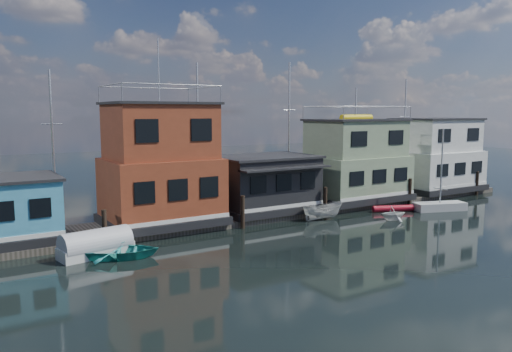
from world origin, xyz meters
TOP-DOWN VIEW (x-y plane):
  - ground at (0.00, 0.00)m, footprint 160.00×160.00m
  - dock at (0.00, 12.00)m, footprint 48.00×5.00m
  - houseboat_red at (-8.50, 12.00)m, footprint 7.40×5.90m
  - houseboat_dark at (-0.50, 11.98)m, footprint 7.40×6.10m
  - houseboat_green at (8.50, 12.00)m, footprint 8.40×5.90m
  - houseboat_white at (18.50, 12.00)m, footprint 8.40×5.90m
  - pilings at (-0.33, 9.20)m, footprint 42.28×0.28m
  - background_masts at (4.76, 18.00)m, footprint 36.40×0.16m
  - day_sailer at (12.15, 6.33)m, footprint 4.25×2.59m
  - tarp_runabout at (-13.83, 7.90)m, footprint 4.01×2.15m
  - red_kayak at (8.75, 7.94)m, footprint 3.22×1.67m
  - dinghy_teal at (-12.74, 6.77)m, footprint 4.52×3.96m
  - dinghy_white at (6.32, 5.74)m, footprint 2.35×2.15m
  - motorboat at (2.25, 8.56)m, footprint 3.31×1.65m

SIDE VIEW (x-z plane):
  - ground at x=0.00m, z-range 0.00..0.00m
  - dock at x=0.00m, z-range 0.00..0.40m
  - red_kayak at x=8.75m, z-range 0.00..0.48m
  - dinghy_teal at x=-12.74m, z-range 0.00..0.78m
  - day_sailer at x=12.15m, z-range -2.79..3.57m
  - dinghy_white at x=6.32m, z-range 0.00..1.05m
  - tarp_runabout at x=-13.83m, z-range -0.20..1.35m
  - motorboat at x=2.25m, z-range 0.00..1.22m
  - pilings at x=-0.33m, z-range 0.00..2.20m
  - houseboat_dark at x=-0.50m, z-range 0.39..4.45m
  - houseboat_white at x=18.50m, z-range 0.21..6.87m
  - houseboat_green at x=8.50m, z-range 0.03..7.06m
  - houseboat_red at x=-8.50m, z-range -1.83..10.03m
  - background_masts at x=4.76m, z-range -0.45..11.55m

